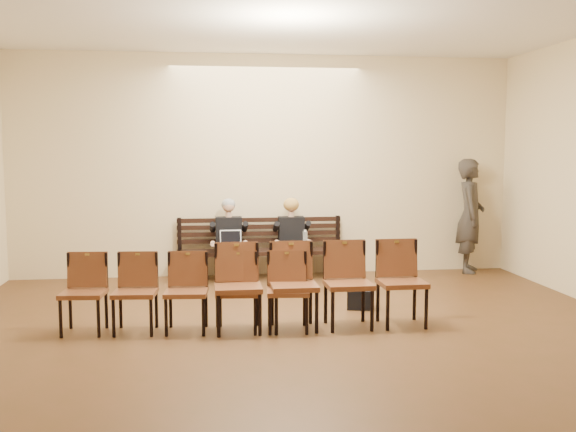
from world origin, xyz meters
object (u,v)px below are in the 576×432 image
(laptop, at_px, (231,246))
(passerby, at_px, (470,207))
(bench, at_px, (261,264))
(chair_row_back, at_px, (321,285))
(seated_woman, at_px, (292,243))
(bag, at_px, (361,299))
(seated_man, at_px, (229,242))
(water_bottle, at_px, (305,246))
(chair_row_front, at_px, (186,293))

(laptop, bearing_deg, passerby, 3.44)
(bench, height_order, chair_row_back, chair_row_back)
(seated_woman, relative_size, bag, 3.39)
(bench, relative_size, seated_man, 2.18)
(laptop, xyz_separation_m, bag, (1.57, -1.73, -0.44))
(seated_man, xyz_separation_m, laptop, (0.02, -0.22, -0.03))
(seated_woman, bearing_deg, water_bottle, -61.48)
(seated_man, relative_size, laptop, 3.72)
(chair_row_front, bearing_deg, chair_row_back, 2.57)
(bench, xyz_separation_m, bag, (1.09, -2.07, -0.10))
(seated_man, bearing_deg, bag, -50.76)
(bench, distance_m, water_bottle, 0.83)
(laptop, bearing_deg, chair_row_back, -73.13)
(seated_woman, bearing_deg, bag, -72.42)
(chair_row_back, bearing_deg, chair_row_front, 177.48)
(bench, height_order, passerby, passerby)
(chair_row_front, bearing_deg, passerby, 37.55)
(chair_row_back, bearing_deg, bag, 50.62)
(seated_man, distance_m, laptop, 0.23)
(seated_man, relative_size, seated_woman, 1.05)
(seated_man, height_order, chair_row_back, seated_man)
(bag, bearing_deg, water_bottle, 105.46)
(laptop, xyz_separation_m, passerby, (3.92, 0.44, 0.50))
(seated_man, relative_size, bag, 3.56)
(laptop, height_order, chair_row_front, chair_row_front)
(seated_man, height_order, laptop, seated_man)
(seated_woman, relative_size, water_bottle, 4.74)
(chair_row_back, bearing_deg, passerby, 44.24)
(bench, xyz_separation_m, passerby, (3.44, 0.10, 0.85))
(bench, xyz_separation_m, seated_man, (-0.50, -0.12, 0.37))
(laptop, relative_size, water_bottle, 1.34)
(seated_woman, bearing_deg, chair_row_back, -90.77)
(passerby, relative_size, chair_row_back, 0.90)
(water_bottle, distance_m, chair_row_back, 2.47)
(seated_woman, distance_m, water_bottle, 0.34)
(seated_woman, bearing_deg, chair_row_front, -119.70)
(water_bottle, height_order, passerby, passerby)
(bench, bearing_deg, bag, -62.17)
(seated_man, bearing_deg, chair_row_front, -101.88)
(laptop, bearing_deg, seated_woman, 10.12)
(seated_woman, bearing_deg, bench, 165.81)
(chair_row_back, bearing_deg, seated_woman, 88.75)
(chair_row_front, bearing_deg, water_bottle, 59.37)
(seated_man, height_order, seated_woman, seated_man)
(seated_man, bearing_deg, passerby, 3.19)
(seated_woman, distance_m, passerby, 3.02)
(bag, distance_m, chair_row_front, 2.31)
(water_bottle, bearing_deg, bench, 146.86)
(bench, distance_m, chair_row_back, 2.92)
(bench, bearing_deg, chair_row_front, -110.71)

